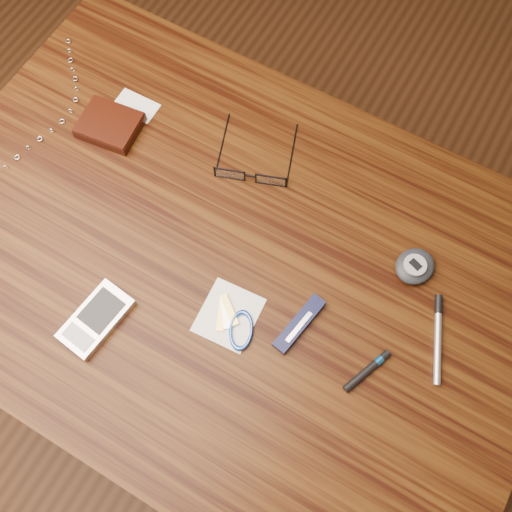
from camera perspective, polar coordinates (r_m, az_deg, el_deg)
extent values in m
plane|color=#472814|center=(1.60, -1.74, -10.10)|extent=(3.80, 3.80, 0.00)
cube|color=#361C08|center=(0.89, -3.06, -0.50)|extent=(1.00, 0.70, 0.03)
cylinder|color=#4C2814|center=(1.48, -11.48, 11.78)|extent=(0.05, 0.05, 0.71)
cylinder|color=#4C2814|center=(1.35, 21.42, -4.83)|extent=(0.05, 0.05, 0.71)
cube|color=black|center=(1.01, -14.39, 12.53)|extent=(0.11, 0.09, 0.02)
cube|color=black|center=(1.00, -14.54, 12.86)|extent=(0.10, 0.09, 0.00)
cube|color=silver|center=(1.03, -11.91, 14.49)|extent=(0.08, 0.05, 0.00)
cube|color=black|center=(0.93, -2.64, 8.19)|extent=(0.05, 0.02, 0.03)
cube|color=silver|center=(0.93, -2.64, 8.19)|extent=(0.04, 0.02, 0.02)
cylinder|color=black|center=(0.97, -3.40, 11.12)|extent=(0.04, 0.12, 0.00)
cube|color=black|center=(0.92, 1.49, 7.56)|extent=(0.05, 0.02, 0.03)
cube|color=silver|center=(0.92, 1.49, 7.56)|extent=(0.04, 0.02, 0.02)
cylinder|color=black|center=(0.96, 3.60, 10.08)|extent=(0.04, 0.12, 0.00)
cube|color=black|center=(0.92, -0.58, 8.00)|extent=(0.02, 0.01, 0.00)
torus|color=white|center=(1.03, -23.72, 8.14)|extent=(0.01, 0.01, 0.01)
torus|color=white|center=(1.03, -22.78, 9.09)|extent=(0.01, 0.01, 0.00)
torus|color=white|center=(1.03, -21.82, 10.02)|extent=(0.01, 0.01, 0.01)
torus|color=white|center=(1.04, -20.81, 10.89)|extent=(0.01, 0.01, 0.00)
torus|color=white|center=(1.04, -19.79, 11.74)|extent=(0.01, 0.00, 0.01)
torus|color=white|center=(1.04, -18.82, 12.63)|extent=(0.01, 0.01, 0.00)
torus|color=white|center=(1.05, -18.05, 13.63)|extent=(0.01, 0.01, 0.01)
torus|color=white|center=(1.06, -17.60, 14.68)|extent=(0.01, 0.01, 0.00)
torus|color=white|center=(1.08, -17.50, 15.66)|extent=(0.01, 0.01, 0.01)
torus|color=white|center=(1.09, -17.64, 16.52)|extent=(0.01, 0.01, 0.00)
torus|color=white|center=(1.11, -17.87, 17.32)|extent=(0.01, 0.01, 0.01)
torus|color=white|center=(1.12, -18.06, 18.11)|extent=(0.01, 0.01, 0.00)
torus|color=white|center=(1.14, -18.17, 18.93)|extent=(0.01, 0.01, 0.01)
torus|color=white|center=(1.15, -18.26, 19.73)|extent=(0.01, 0.01, 0.00)
cube|color=silver|center=(0.87, -15.70, -6.12)|extent=(0.07, 0.12, 0.01)
cube|color=black|center=(0.86, -15.24, -5.28)|extent=(0.05, 0.06, 0.00)
cube|color=#92969A|center=(0.86, -17.37, -7.73)|extent=(0.05, 0.03, 0.00)
ellipsoid|color=black|center=(0.89, 15.59, -1.00)|extent=(0.07, 0.08, 0.02)
cylinder|color=gray|center=(0.88, 15.62, -0.87)|extent=(0.03, 0.03, 0.00)
cube|color=black|center=(0.88, 15.66, -0.81)|extent=(0.02, 0.02, 0.00)
cube|color=white|center=(0.85, -2.76, -5.91)|extent=(0.09, 0.10, 0.00)
torus|color=#2850B5|center=(0.84, -1.50, -7.43)|extent=(0.07, 0.07, 0.01)
cube|color=#A68A3B|center=(0.85, -3.46, -5.89)|extent=(0.03, 0.05, 0.00)
cube|color=#BCBDC1|center=(0.84, -3.07, -5.64)|extent=(0.04, 0.05, 0.00)
cube|color=#A5913A|center=(0.84, -2.69, -5.39)|extent=(0.05, 0.04, 0.00)
cube|color=#101636|center=(0.84, 4.34, -6.77)|extent=(0.04, 0.10, 0.01)
cube|color=silver|center=(0.83, 4.32, -7.07)|extent=(0.02, 0.06, 0.00)
cylinder|color=silver|center=(0.87, 17.72, -7.91)|extent=(0.06, 0.13, 0.01)
cylinder|color=black|center=(0.89, 17.79, -4.66)|extent=(0.02, 0.03, 0.01)
cylinder|color=black|center=(0.84, 11.03, -11.22)|extent=(0.04, 0.08, 0.01)
cylinder|color=#1B64A6|center=(0.84, 12.18, -10.20)|extent=(0.02, 0.01, 0.01)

